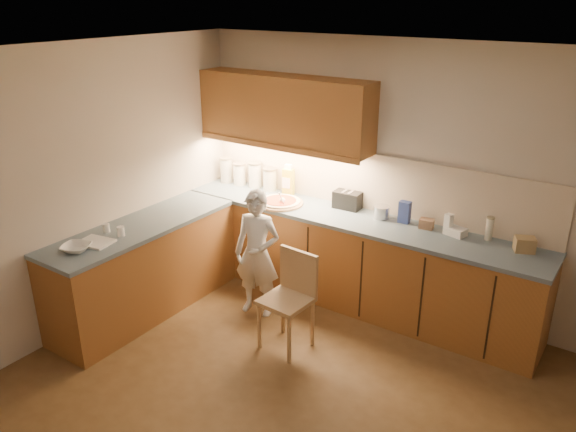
# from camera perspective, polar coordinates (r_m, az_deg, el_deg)

# --- Properties ---
(room) EXTENTS (4.54, 4.50, 2.62)m
(room) POSITION_cam_1_polar(r_m,az_deg,el_deg) (3.71, -0.21, 1.43)
(room) COLOR #51371C
(room) RESTS_ON ground
(l_counter) EXTENTS (3.77, 2.62, 0.92)m
(l_counter) POSITION_cam_1_polar(r_m,az_deg,el_deg) (5.62, -0.76, -4.70)
(l_counter) COLOR #945C2B
(l_counter) RESTS_ON ground
(backsplash) EXTENTS (3.75, 0.02, 0.58)m
(backsplash) POSITION_cam_1_polar(r_m,az_deg,el_deg) (5.67, 8.05, 3.51)
(backsplash) COLOR beige
(backsplash) RESTS_ON l_counter
(upper_cabinets) EXTENTS (1.95, 0.36, 0.73)m
(upper_cabinets) POSITION_cam_1_polar(r_m,az_deg,el_deg) (5.82, -0.42, 10.69)
(upper_cabinets) COLOR #945C2B
(upper_cabinets) RESTS_ON ground
(pizza_on_board) EXTENTS (0.48, 0.48, 0.19)m
(pizza_on_board) POSITION_cam_1_polar(r_m,az_deg,el_deg) (5.82, -0.81, 1.42)
(pizza_on_board) COLOR tan
(pizza_on_board) RESTS_ON l_counter
(child) EXTENTS (0.52, 0.39, 1.27)m
(child) POSITION_cam_1_polar(r_m,az_deg,el_deg) (5.41, -3.14, -3.83)
(child) COLOR silver
(child) RESTS_ON ground
(wooden_chair) EXTENTS (0.42, 0.42, 0.88)m
(wooden_chair) POSITION_cam_1_polar(r_m,az_deg,el_deg) (4.97, 0.30, -7.82)
(wooden_chair) COLOR tan
(wooden_chair) RESTS_ON ground
(mixing_bowl) EXTENTS (0.31, 0.31, 0.06)m
(mixing_bowl) POSITION_cam_1_polar(r_m,az_deg,el_deg) (5.10, -20.71, -3.04)
(mixing_bowl) COLOR silver
(mixing_bowl) RESTS_ON l_counter
(canister_a) EXTENTS (0.15, 0.15, 0.29)m
(canister_a) POSITION_cam_1_polar(r_m,az_deg,el_deg) (6.52, -6.28, 4.70)
(canister_a) COLOR beige
(canister_a) RESTS_ON l_counter
(canister_b) EXTENTS (0.14, 0.14, 0.25)m
(canister_b) POSITION_cam_1_polar(r_m,az_deg,el_deg) (6.42, -4.95, 4.29)
(canister_b) COLOR white
(canister_b) RESTS_ON l_counter
(canister_c) EXTENTS (0.15, 0.15, 0.29)m
(canister_c) POSITION_cam_1_polar(r_m,az_deg,el_deg) (6.32, -3.37, 4.22)
(canister_c) COLOR white
(canister_c) RESTS_ON l_counter
(canister_d) EXTENTS (0.16, 0.16, 0.25)m
(canister_d) POSITION_cam_1_polar(r_m,az_deg,el_deg) (6.21, -1.86, 3.77)
(canister_d) COLOR silver
(canister_d) RESTS_ON l_counter
(oil_jug) EXTENTS (0.13, 0.10, 0.34)m
(oil_jug) POSITION_cam_1_polar(r_m,az_deg,el_deg) (6.05, 0.03, 3.58)
(oil_jug) COLOR gold
(oil_jug) RESTS_ON l_counter
(toaster) EXTENTS (0.28, 0.17, 0.18)m
(toaster) POSITION_cam_1_polar(r_m,az_deg,el_deg) (5.72, 6.04, 1.63)
(toaster) COLOR black
(toaster) RESTS_ON l_counter
(steel_pot) EXTENTS (0.16, 0.16, 0.12)m
(steel_pot) POSITION_cam_1_polar(r_m,az_deg,el_deg) (5.52, 9.48, 0.40)
(steel_pot) COLOR #B4B4B9
(steel_pot) RESTS_ON l_counter
(blue_box) EXTENTS (0.11, 0.08, 0.21)m
(blue_box) POSITION_cam_1_polar(r_m,az_deg,el_deg) (5.44, 11.76, 0.39)
(blue_box) COLOR #2E408C
(blue_box) RESTS_ON l_counter
(card_box_a) EXTENTS (0.14, 0.11, 0.09)m
(card_box_a) POSITION_cam_1_polar(r_m,az_deg,el_deg) (5.37, 13.89, -0.78)
(card_box_a) COLOR #A07656
(card_box_a) RESTS_ON l_counter
(white_bottle) EXTENTS (0.08, 0.08, 0.18)m
(white_bottle) POSITION_cam_1_polar(r_m,az_deg,el_deg) (5.30, 15.98, -0.75)
(white_bottle) COLOR silver
(white_bottle) RESTS_ON l_counter
(flat_pack) EXTENTS (0.21, 0.17, 0.07)m
(flat_pack) POSITION_cam_1_polar(r_m,az_deg,el_deg) (5.30, 16.65, -1.50)
(flat_pack) COLOR silver
(flat_pack) RESTS_ON l_counter
(tall_jar) EXTENTS (0.07, 0.07, 0.22)m
(tall_jar) POSITION_cam_1_polar(r_m,az_deg,el_deg) (5.26, 19.78, -1.19)
(tall_jar) COLOR white
(tall_jar) RESTS_ON l_counter
(card_box_b) EXTENTS (0.20, 0.18, 0.13)m
(card_box_b) POSITION_cam_1_polar(r_m,az_deg,el_deg) (5.16, 22.91, -2.68)
(card_box_b) COLOR #9D8054
(card_box_b) RESTS_ON l_counter
(dough_cloth) EXTENTS (0.32, 0.27, 0.02)m
(dough_cloth) POSITION_cam_1_polar(r_m,az_deg,el_deg) (5.20, -18.98, -2.54)
(dough_cloth) COLOR silver
(dough_cloth) RESTS_ON l_counter
(spice_jar_a) EXTENTS (0.06, 0.06, 0.08)m
(spice_jar_a) POSITION_cam_1_polar(r_m,az_deg,el_deg) (5.40, -17.97, -1.16)
(spice_jar_a) COLOR silver
(spice_jar_a) RESTS_ON l_counter
(spice_jar_b) EXTENTS (0.09, 0.09, 0.09)m
(spice_jar_b) POSITION_cam_1_polar(r_m,az_deg,el_deg) (5.27, -16.63, -1.51)
(spice_jar_b) COLOR white
(spice_jar_b) RESTS_ON l_counter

